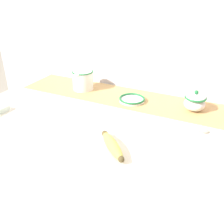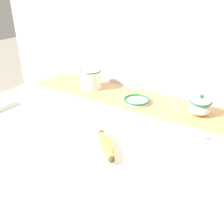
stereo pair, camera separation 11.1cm
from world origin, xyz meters
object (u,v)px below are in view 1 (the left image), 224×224
at_px(small_dish, 131,99).
at_px(cream_pitcher, 83,79).
at_px(banana, 112,145).
at_px(sugar_bowl, 195,102).
at_px(spoon, 202,131).

bearing_deg(small_dish, cream_pitcher, 173.52).
relative_size(cream_pitcher, small_dish, 1.05).
bearing_deg(cream_pitcher, banana, -48.63).
height_order(cream_pitcher, sugar_bowl, cream_pitcher).
xyz_separation_m(cream_pitcher, small_dish, (0.32, -0.04, -0.05)).
height_order(small_dish, banana, banana).
bearing_deg(spoon, banana, -150.36).
bearing_deg(spoon, sugar_bowl, 94.25).
bearing_deg(spoon, cream_pitcher, 150.24).
height_order(small_dish, spoon, small_dish).
bearing_deg(small_dish, spoon, -22.06).
distance_m(cream_pitcher, sugar_bowl, 0.63).
height_order(sugar_bowl, small_dish, sugar_bowl).
distance_m(cream_pitcher, banana, 0.63).
distance_m(sugar_bowl, small_dish, 0.32).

